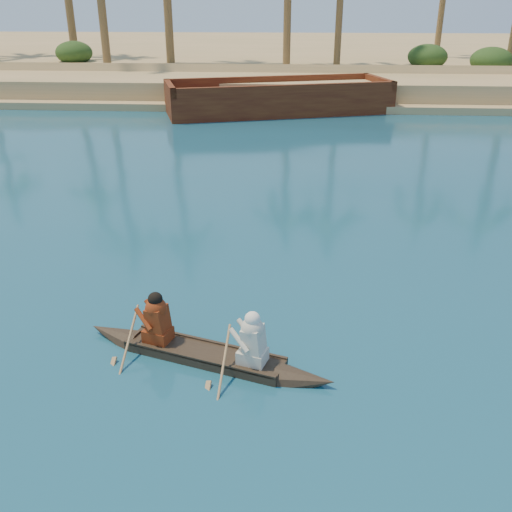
# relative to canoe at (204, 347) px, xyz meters

# --- Properties ---
(sandy_embankment) EXTENTS (150.00, 51.00, 1.50)m
(sandy_embankment) POSITION_rel_canoe_xyz_m (8.00, 46.85, 0.30)
(sandy_embankment) COLOR tan
(sandy_embankment) RESTS_ON ground
(shrub_cluster) EXTENTS (100.00, 6.00, 2.40)m
(shrub_cluster) POSITION_rel_canoe_xyz_m (8.00, 31.47, 0.97)
(shrub_cluster) COLOR #203914
(shrub_cluster) RESTS_ON ground
(canoe) EXTENTS (4.33, 1.88, 1.20)m
(canoe) POSITION_rel_canoe_xyz_m (0.00, 0.00, 0.00)
(canoe) COLOR #31261A
(canoe) RESTS_ON ground
(barge_mid) EXTENTS (11.88, 6.89, 1.88)m
(barge_mid) POSITION_rel_canoe_xyz_m (0.44, 22.25, 0.43)
(barge_mid) COLOR #633015
(barge_mid) RESTS_ON ground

